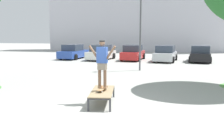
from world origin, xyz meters
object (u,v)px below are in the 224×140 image
Objects in this scene: car_blue at (73,52)px; car_silver at (165,54)px; car_black at (200,54)px; light_post at (141,15)px; skate_box at (102,92)px; skater at (102,61)px; car_red at (133,53)px; skateboard at (102,89)px; car_white at (101,53)px.

car_silver is (9.45, -0.41, 0.00)m from car_blue.
car_blue and car_silver have the same top height.
car_silver is 1.00× the size of car_black.
car_silver is 7.40m from light_post.
car_silver reaches higher than skate_box.
light_post reaches higher than car_blue.
light_post reaches higher than skater.
skater reaches higher than car_silver.
car_blue is 9.46m from car_silver.
light_post is at bearing 87.78° from skater.
car_red is at bearing 0.78° from car_blue.
car_blue and car_red have the same top height.
skate_box is 0.34× the size of light_post.
skater is 0.29× the size of light_post.
skater is at bearing 87.96° from skateboard.
car_blue and car_white have the same top height.
car_black is at bearing 71.72° from skate_box.
skater reaches higher than car_black.
car_silver is at bearing -8.92° from car_red.
light_post reaches higher than skateboard.
skate_box is at bearing -92.18° from light_post.
skate_box is 16.31m from car_black.
skater is at bearing -97.47° from car_silver.
car_black is (6.30, -0.05, 0.00)m from car_red.
skateboard is at bearing -108.32° from car_black.
car_blue is 6.30m from car_red.
car_white and car_black have the same top height.
skater is at bearing -64.13° from car_blue.
skateboard is 0.18× the size of car_silver.
car_blue is 0.99× the size of car_white.
light_post is (-1.64, -6.50, 3.13)m from car_silver.
skater reaches higher than car_blue.
car_red is 0.74× the size of light_post.
car_red is at bearing 94.35° from skateboard.
skateboard is (-0.00, 0.02, 0.12)m from skate_box.
car_white is (-4.33, 15.04, 0.28)m from skate_box.
car_red is at bearing 102.16° from light_post.
car_silver is at bearing 75.85° from light_post.
light_post reaches higher than car_silver.
car_white is 1.02× the size of car_red.
car_silver is (1.96, 15.04, 0.28)m from skate_box.
skateboard is at bearing -92.04° from skater.
skate_box is at bearing -108.28° from car_black.
car_white is (-4.33, 15.02, -0.84)m from skater.
light_post reaches higher than car_black.
skate_box is 0.46× the size of car_white.
car_white is 9.46m from car_black.
car_blue is at bearing -179.83° from car_black.
car_black is 0.75× the size of light_post.
skateboard is 0.48× the size of skater.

